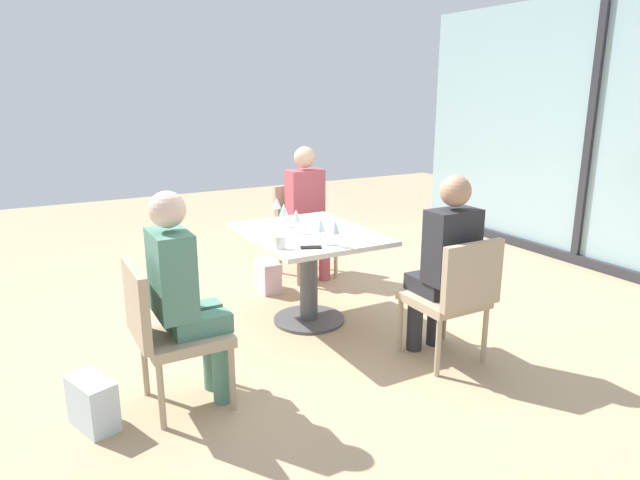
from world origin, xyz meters
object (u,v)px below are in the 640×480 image
at_px(dining_table_main, 309,256).
at_px(handbag_1, 268,276).
at_px(wine_glass_0, 284,210).
at_px(handbag_0, 93,403).
at_px(chair_far_left, 303,225).
at_px(wine_glass_2, 335,228).
at_px(person_far_right, 445,259).
at_px(person_far_left, 308,206).
at_px(chair_front_right, 167,327).
at_px(cell_phone_on_table, 311,247).
at_px(coffee_cup, 280,242).
at_px(wine_glass_3, 296,216).
at_px(wine_glass_1, 321,226).
at_px(wine_glass_4, 277,204).
at_px(chair_far_right, 454,293).
at_px(person_front_right, 184,289).

bearing_deg(dining_table_main, handbag_1, -179.59).
bearing_deg(wine_glass_0, handbag_0, -59.24).
bearing_deg(chair_far_left, handbag_0, -50.72).
relative_size(dining_table_main, chair_far_left, 1.32).
bearing_deg(wine_glass_2, handbag_1, 178.76).
relative_size(person_far_right, wine_glass_2, 6.81).
height_order(person_far_left, handbag_0, person_far_left).
bearing_deg(chair_front_right, cell_phone_on_table, 105.98).
bearing_deg(coffee_cup, wine_glass_3, 139.02).
bearing_deg(wine_glass_1, coffee_cup, -94.87).
distance_m(chair_front_right, wine_glass_4, 1.78).
bearing_deg(wine_glass_3, wine_glass_1, 2.17).
bearing_deg(chair_far_left, wine_glass_0, -35.23).
height_order(dining_table_main, chair_far_right, chair_far_right).
bearing_deg(person_front_right, chair_far_right, 77.78).
bearing_deg(wine_glass_2, person_far_left, 159.41).
bearing_deg(wine_glass_0, wine_glass_3, -2.25).
relative_size(chair_front_right, person_far_right, 0.69).
bearing_deg(person_front_right, handbag_1, 142.50).
height_order(person_front_right, wine_glass_1, person_front_right).
bearing_deg(person_far_right, handbag_0, -96.56).
relative_size(wine_glass_2, handbag_0, 0.62).
bearing_deg(dining_table_main, wine_glass_4, -176.33).
relative_size(person_far_right, handbag_1, 4.20).
relative_size(wine_glass_4, coffee_cup, 2.06).
xyz_separation_m(wine_glass_3, wine_glass_4, (-0.50, 0.07, 0.00)).
xyz_separation_m(chair_front_right, wine_glass_4, (-1.22, 1.24, 0.37)).
relative_size(dining_table_main, wine_glass_3, 6.23).
xyz_separation_m(wine_glass_3, handbag_1, (-0.79, 0.10, -0.72)).
height_order(chair_far_left, wine_glass_4, wine_glass_4).
height_order(chair_far_right, wine_glass_2, wine_glass_2).
bearing_deg(coffee_cup, wine_glass_4, 156.62).
relative_size(dining_table_main, person_far_right, 0.91).
bearing_deg(coffee_cup, handbag_0, -73.33).
distance_m(chair_front_right, person_far_left, 2.46).
bearing_deg(handbag_1, chair_far_right, 19.11).
height_order(person_far_right, wine_glass_1, person_far_right).
relative_size(dining_table_main, chair_far_right, 1.32).
relative_size(dining_table_main, handbag_0, 3.84).
height_order(dining_table_main, person_front_right, person_front_right).
xyz_separation_m(dining_table_main, person_far_left, (-0.97, 0.50, 0.16)).
height_order(person_far_left, wine_glass_3, person_far_left).
height_order(chair_far_right, person_far_right, person_far_right).
xyz_separation_m(chair_far_right, wine_glass_1, (-0.73, -0.59, 0.37)).
height_order(chair_far_right, cell_phone_on_table, chair_far_right).
relative_size(person_far_right, wine_glass_0, 6.81).
relative_size(wine_glass_3, cell_phone_on_table, 1.28).
relative_size(wine_glass_2, wine_glass_3, 1.00).
bearing_deg(chair_far_left, wine_glass_4, -42.68).
relative_size(wine_glass_2, cell_phone_on_table, 1.28).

